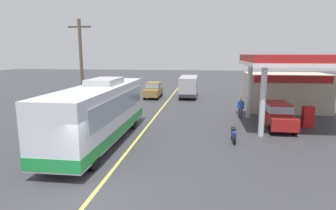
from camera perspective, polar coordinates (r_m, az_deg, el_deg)
ground at (r=30.00m, az=-0.37°, el=0.48°), size 120.00×120.00×0.00m
lane_divider_stripe at (r=25.14m, az=-1.91°, el=-1.46°), size 0.16×50.00×0.01m
coach_bus_main at (r=16.81m, az=-13.63°, el=-1.74°), size 2.60×11.04×3.69m
gas_station_roadside at (r=25.95m, az=23.86°, el=3.89°), size 9.10×11.95×5.10m
car_at_pump at (r=20.99m, az=21.31°, el=-1.74°), size 1.70×4.20×1.82m
minibus_opposing_lane at (r=33.92m, az=4.21°, el=4.12°), size 2.04×6.13×2.44m
motorcycle_parked_forecourt at (r=17.29m, az=13.16°, el=-5.73°), size 0.55×1.80×0.92m
pedestrian_near_pump at (r=23.38m, az=14.54°, el=-0.38°), size 0.55×0.22×1.66m
car_trailing_behind_bus at (r=33.35m, az=-2.99°, el=3.23°), size 1.70×4.20×1.82m
utility_pole_roadside at (r=23.20m, az=-17.14°, el=7.23°), size 1.80×0.24×7.78m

